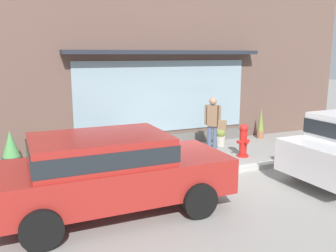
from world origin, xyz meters
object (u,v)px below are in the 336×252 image
fire_hydrant (243,140)px  potted_plant_near_hydrant (220,137)px  potted_plant_window_right (11,151)px  potted_plant_window_left (124,141)px  parked_car_red (108,168)px  potted_plant_trailing_edge (261,124)px  pedestrian_with_handbag (213,121)px  potted_plant_low_front (90,150)px

fire_hydrant → potted_plant_near_hydrant: size_ratio=1.65×
potted_plant_window_right → potted_plant_near_hydrant: (6.19, -0.01, -0.19)m
potted_plant_near_hydrant → potted_plant_window_left: bearing=-179.8°
fire_hydrant → potted_plant_window_right: size_ratio=0.94×
potted_plant_window_left → parked_car_red: bearing=-111.2°
fire_hydrant → potted_plant_trailing_edge: potted_plant_trailing_edge is taller
pedestrian_with_handbag → potted_plant_window_left: 2.66m
pedestrian_with_handbag → potted_plant_window_right: pedestrian_with_handbag is taller
pedestrian_with_handbag → potted_plant_low_front: (-3.51, 0.66, -0.66)m
parked_car_red → potted_plant_near_hydrant: parked_car_red is taller
pedestrian_with_handbag → potted_plant_window_right: bearing=-145.5°
pedestrian_with_handbag → potted_plant_low_front: size_ratio=2.85×
parked_car_red → potted_plant_low_front: size_ratio=7.39×
potted_plant_low_front → potted_plant_near_hydrant: (4.22, 0.05, -0.02)m
fire_hydrant → potted_plant_low_front: fire_hydrant is taller
potted_plant_trailing_edge → potted_plant_window_left: size_ratio=1.10×
potted_plant_near_hydrant → pedestrian_with_handbag: bearing=-134.7°
potted_plant_window_right → potted_plant_near_hydrant: potted_plant_window_right is taller
fire_hydrant → potted_plant_window_left: 3.42m
parked_car_red → potted_plant_window_right: (-1.63, 3.48, -0.37)m
parked_car_red → potted_plant_near_hydrant: (4.56, 3.47, -0.56)m
potted_plant_window_right → potted_plant_window_left: bearing=-0.5°
potted_plant_window_right → potted_plant_low_front: bearing=-1.7°
fire_hydrant → potted_plant_near_hydrant: bearing=86.4°
pedestrian_with_handbag → parked_car_red: size_ratio=0.39×
parked_car_red → potted_plant_near_hydrant: 5.76m
potted_plant_trailing_edge → potted_plant_window_left: (-5.07, -0.34, -0.05)m
parked_car_red → potted_plant_window_left: parked_car_red is taller
pedestrian_with_handbag → potted_plant_low_front: bearing=-148.7°
pedestrian_with_handbag → potted_plant_window_left: bearing=-153.5°
potted_plant_window_right → potted_plant_window_left: (2.96, -0.02, -0.03)m
fire_hydrant → potted_plant_window_right: potted_plant_window_right is taller
potted_plant_low_front → potted_plant_window_right: bearing=178.3°
potted_plant_low_front → potted_plant_near_hydrant: bearing=0.6°
potted_plant_low_front → potted_plant_window_left: bearing=1.9°
fire_hydrant → potted_plant_low_front: (-4.13, 1.32, -0.18)m
potted_plant_trailing_edge → potted_plant_low_front: potted_plant_trailing_edge is taller
pedestrian_with_handbag → parked_car_red: (-3.86, -2.76, -0.12)m
potted_plant_window_left → potted_plant_window_right: bearing=179.5°
potted_plant_low_front → potted_plant_window_left: size_ratio=0.62×
potted_plant_trailing_edge → potted_plant_near_hydrant: bearing=-170.1°
pedestrian_with_handbag → potted_plant_trailing_edge: bearing=64.1°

